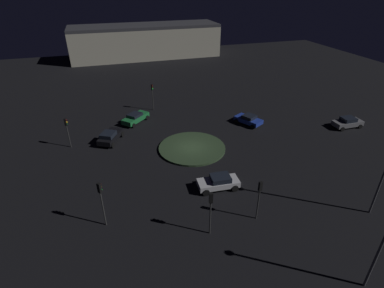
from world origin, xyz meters
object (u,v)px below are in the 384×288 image
(car_black, at_px, (110,136))
(traffic_light_west, at_px, (67,127))
(car_green, at_px, (135,118))
(store_building, at_px, (146,41))
(car_blue, at_px, (249,119))
(traffic_light_south_near, at_px, (259,193))
(car_silver, at_px, (219,182))
(car_grey, at_px, (348,122))
(traffic_light_southwest, at_px, (101,196))
(traffic_light_south, at_px, (211,205))
(traffic_light_north, at_px, (152,92))

(car_black, height_order, traffic_light_west, traffic_light_west)
(car_green, height_order, store_building, store_building)
(car_blue, height_order, traffic_light_south_near, traffic_light_south_near)
(car_silver, distance_m, car_green, 18.97)
(car_grey, height_order, traffic_light_southwest, traffic_light_southwest)
(car_grey, distance_m, car_black, 32.65)
(car_blue, distance_m, traffic_light_south, 22.16)
(car_black, distance_m, traffic_light_west, 5.22)
(traffic_light_southwest, relative_size, store_building, 0.12)
(car_silver, distance_m, traffic_light_southwest, 11.52)
(car_grey, height_order, traffic_light_west, traffic_light_west)
(car_green, relative_size, traffic_light_north, 1.02)
(car_black, distance_m, traffic_light_north, 11.57)
(traffic_light_southwest, bearing_deg, traffic_light_south_near, -56.88)
(traffic_light_north, bearing_deg, car_green, -50.79)
(car_silver, distance_m, traffic_light_south, 6.56)
(car_black, bearing_deg, car_green, -9.60)
(car_silver, distance_m, car_black, 16.32)
(car_green, xyz_separation_m, car_grey, (28.26, -10.47, 0.01))
(car_green, bearing_deg, car_grey, -63.65)
(traffic_light_south, bearing_deg, traffic_light_north, 10.18)
(car_black, distance_m, traffic_light_southwest, 15.25)
(store_building, bearing_deg, traffic_light_west, 68.90)
(car_blue, distance_m, store_building, 45.77)
(car_blue, height_order, traffic_light_southwest, traffic_light_southwest)
(car_black, xyz_separation_m, traffic_light_south_near, (11.25, -18.12, 2.06))
(car_silver, height_order, car_black, car_black)
(car_silver, xyz_separation_m, traffic_light_west, (-14.52, 13.22, 2.01))
(traffic_light_west, xyz_separation_m, traffic_light_south_near, (16.08, -18.21, 0.07))
(traffic_light_north, height_order, store_building, store_building)
(car_grey, height_order, car_blue, car_grey)
(car_grey, bearing_deg, car_green, 160.58)
(car_black, bearing_deg, traffic_light_southwest, -156.61)
(traffic_light_north, height_order, traffic_light_west, traffic_light_north)
(car_grey, height_order, store_building, store_building)
(traffic_light_west, distance_m, store_building, 47.79)
(car_silver, height_order, traffic_light_southwest, traffic_light_southwest)
(store_building, bearing_deg, car_blue, 98.78)
(traffic_light_west, bearing_deg, car_grey, 10.30)
(car_green, distance_m, store_building, 40.74)
(car_grey, xyz_separation_m, car_black, (-32.17, 5.53, 0.04))
(traffic_light_southwest, xyz_separation_m, traffic_light_west, (-3.41, 15.09, -0.36))
(traffic_light_south, xyz_separation_m, traffic_light_west, (-11.57, 18.63, -0.21))
(car_silver, bearing_deg, car_blue, -123.18)
(traffic_light_southwest, relative_size, traffic_light_south_near, 1.11)
(car_blue, bearing_deg, car_grey, 39.92)
(car_silver, height_order, traffic_light_south, traffic_light_south)
(traffic_light_west, bearing_deg, car_silver, -23.38)
(car_green, relative_size, traffic_light_south, 1.04)
(car_grey, bearing_deg, traffic_light_southwest, -163.35)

